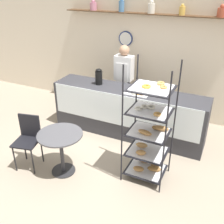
# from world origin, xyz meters

# --- Properties ---
(ground_plane) EXTENTS (14.00, 14.00, 0.00)m
(ground_plane) POSITION_xyz_m (0.00, 0.00, 0.00)
(ground_plane) COLOR gray
(back_wall) EXTENTS (10.00, 0.30, 2.70)m
(back_wall) POSITION_xyz_m (-0.00, 2.30, 1.37)
(back_wall) COLOR beige
(back_wall) RESTS_ON ground_plane
(display_counter) EXTENTS (3.03, 0.63, 0.97)m
(display_counter) POSITION_xyz_m (0.00, 1.10, 0.48)
(display_counter) COLOR #333338
(display_counter) RESTS_ON ground_plane
(pastry_rack) EXTENTS (0.65, 0.56, 1.88)m
(pastry_rack) POSITION_xyz_m (0.77, 0.04, 0.79)
(pastry_rack) COLOR black
(pastry_rack) RESTS_ON ground_plane
(person_worker) EXTENTS (0.37, 0.23, 1.66)m
(person_worker) POSITION_xyz_m (-0.33, 1.66, 0.92)
(person_worker) COLOR #282833
(person_worker) RESTS_ON ground_plane
(cafe_table) EXTENTS (0.71, 0.71, 0.72)m
(cafe_table) POSITION_xyz_m (-0.49, -0.45, 0.54)
(cafe_table) COLOR #262628
(cafe_table) RESTS_ON ground_plane
(cafe_chair) EXTENTS (0.45, 0.45, 0.90)m
(cafe_chair) POSITION_xyz_m (-1.10, -0.50, 0.55)
(cafe_chair) COLOR black
(cafe_chair) RESTS_ON ground_plane
(coffee_carafe) EXTENTS (0.14, 0.14, 0.32)m
(coffee_carafe) POSITION_xyz_m (-0.64, 1.12, 1.12)
(coffee_carafe) COLOR black
(coffee_carafe) RESTS_ON display_counter
(donut_tray_counter) EXTENTS (0.46, 0.34, 0.05)m
(donut_tray_counter) POSITION_xyz_m (0.23, 1.00, 0.98)
(donut_tray_counter) COLOR silver
(donut_tray_counter) RESTS_ON display_counter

